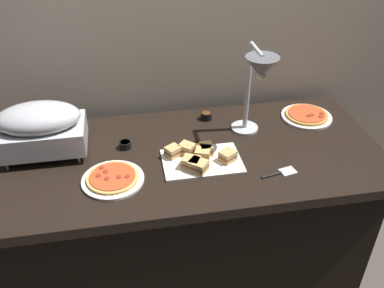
% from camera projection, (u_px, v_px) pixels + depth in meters
% --- Properties ---
extents(ground_plane, '(8.00, 8.00, 0.00)m').
position_uv_depth(ground_plane, '(188.00, 259.00, 2.42)').
color(ground_plane, '#4C443D').
extents(back_wall, '(4.40, 0.04, 2.40)m').
position_uv_depth(back_wall, '(170.00, 29.00, 2.16)').
color(back_wall, '#B7A893').
rests_on(back_wall, ground_plane).
extents(buffet_table, '(1.90, 0.84, 0.76)m').
position_uv_depth(buffet_table, '(187.00, 211.00, 2.21)').
color(buffet_table, black).
rests_on(buffet_table, ground_plane).
extents(chafing_dish, '(0.40, 0.25, 0.26)m').
position_uv_depth(chafing_dish, '(40.00, 127.00, 1.91)').
color(chafing_dish, '#B7BABF').
rests_on(chafing_dish, buffet_table).
extents(heat_lamp, '(0.15, 0.31, 0.48)m').
position_uv_depth(heat_lamp, '(258.00, 75.00, 1.86)').
color(heat_lamp, '#B7BABF').
rests_on(heat_lamp, buffet_table).
extents(pizza_plate_front, '(0.27, 0.27, 0.03)m').
position_uv_depth(pizza_plate_front, '(307.00, 116.00, 2.27)').
color(pizza_plate_front, white).
rests_on(pizza_plate_front, buffet_table).
extents(pizza_plate_center, '(0.27, 0.27, 0.03)m').
position_uv_depth(pizza_plate_center, '(113.00, 179.00, 1.82)').
color(pizza_plate_center, white).
rests_on(pizza_plate_center, buffet_table).
extents(sandwich_platter, '(0.36, 0.24, 0.06)m').
position_uv_depth(sandwich_platter, '(200.00, 158.00, 1.93)').
color(sandwich_platter, white).
rests_on(sandwich_platter, buffet_table).
extents(sauce_cup_near, '(0.06, 0.06, 0.04)m').
position_uv_depth(sauce_cup_near, '(125.00, 145.00, 2.02)').
color(sauce_cup_near, black).
rests_on(sauce_cup_near, buffet_table).
extents(sauce_cup_far, '(0.06, 0.06, 0.04)m').
position_uv_depth(sauce_cup_far, '(206.00, 116.00, 2.25)').
color(sauce_cup_far, black).
rests_on(sauce_cup_far, buffet_table).
extents(serving_spatula, '(0.17, 0.07, 0.01)m').
position_uv_depth(serving_spatula, '(280.00, 173.00, 1.86)').
color(serving_spatula, '#B7BABF').
rests_on(serving_spatula, buffet_table).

